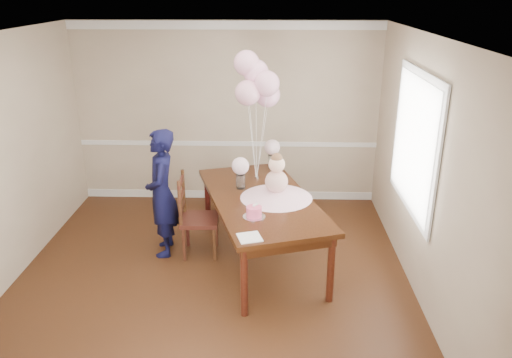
% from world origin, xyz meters
% --- Properties ---
extents(floor, '(4.50, 5.00, 0.00)m').
position_xyz_m(floor, '(0.00, 0.00, 0.00)').
color(floor, black).
rests_on(floor, ground).
extents(ceiling, '(4.50, 5.00, 0.02)m').
position_xyz_m(ceiling, '(0.00, 0.00, 2.70)').
color(ceiling, white).
rests_on(ceiling, wall_back).
extents(wall_back, '(4.50, 0.02, 2.70)m').
position_xyz_m(wall_back, '(0.00, 2.50, 1.35)').
color(wall_back, tan).
rests_on(wall_back, floor).
extents(wall_front, '(4.50, 0.02, 2.70)m').
position_xyz_m(wall_front, '(0.00, -2.50, 1.35)').
color(wall_front, tan).
rests_on(wall_front, floor).
extents(wall_right, '(0.02, 5.00, 2.70)m').
position_xyz_m(wall_right, '(2.25, 0.00, 1.35)').
color(wall_right, tan).
rests_on(wall_right, floor).
extents(chair_rail_trim, '(4.50, 0.02, 0.07)m').
position_xyz_m(chair_rail_trim, '(0.00, 2.49, 0.90)').
color(chair_rail_trim, silver).
rests_on(chair_rail_trim, wall_back).
extents(crown_molding, '(4.50, 0.02, 0.12)m').
position_xyz_m(crown_molding, '(0.00, 2.49, 2.63)').
color(crown_molding, silver).
rests_on(crown_molding, wall_back).
extents(baseboard_trim, '(4.50, 0.02, 0.12)m').
position_xyz_m(baseboard_trim, '(0.00, 2.49, 0.06)').
color(baseboard_trim, silver).
rests_on(baseboard_trim, floor).
extents(window_frame, '(0.02, 1.66, 1.56)m').
position_xyz_m(window_frame, '(2.23, 0.50, 1.55)').
color(window_frame, silver).
rests_on(window_frame, wall_right).
extents(window_blinds, '(0.01, 1.50, 1.40)m').
position_xyz_m(window_blinds, '(2.21, 0.50, 1.55)').
color(window_blinds, white).
rests_on(window_blinds, wall_right).
extents(dining_table_top, '(1.72, 2.45, 0.06)m').
position_xyz_m(dining_table_top, '(0.55, 0.60, 0.80)').
color(dining_table_top, black).
rests_on(dining_table_top, table_leg_fl).
extents(table_apron, '(1.58, 2.31, 0.11)m').
position_xyz_m(table_apron, '(0.55, 0.60, 0.72)').
color(table_apron, black).
rests_on(table_apron, table_leg_fl).
extents(table_leg_fl, '(0.10, 0.10, 0.78)m').
position_xyz_m(table_leg_fl, '(0.41, -0.51, 0.39)').
color(table_leg_fl, black).
rests_on(table_leg_fl, floor).
extents(table_leg_fr, '(0.10, 0.10, 0.78)m').
position_xyz_m(table_leg_fr, '(1.30, -0.23, 0.39)').
color(table_leg_fr, black).
rests_on(table_leg_fr, floor).
extents(table_leg_bl, '(0.10, 0.10, 0.78)m').
position_xyz_m(table_leg_bl, '(-0.19, 1.44, 0.39)').
color(table_leg_bl, black).
rests_on(table_leg_bl, floor).
extents(table_leg_br, '(0.10, 0.10, 0.78)m').
position_xyz_m(table_leg_br, '(0.70, 1.72, 0.39)').
color(table_leg_br, black).
rests_on(table_leg_br, floor).
extents(baby_skirt, '(1.05, 1.05, 0.11)m').
position_xyz_m(baby_skirt, '(0.73, 0.60, 0.89)').
color(baby_skirt, '#FFBBD2').
rests_on(baby_skirt, dining_table_top).
extents(baby_torso, '(0.27, 0.27, 0.27)m').
position_xyz_m(baby_torso, '(0.73, 0.60, 1.03)').
color(baby_torso, pink).
rests_on(baby_torso, baby_skirt).
extents(baby_head, '(0.19, 0.19, 0.19)m').
position_xyz_m(baby_head, '(0.73, 0.60, 1.24)').
color(baby_head, beige).
rests_on(baby_head, baby_torso).
extents(baby_hair, '(0.13, 0.13, 0.13)m').
position_xyz_m(baby_hair, '(0.73, 0.60, 1.31)').
color(baby_hair, brown).
rests_on(baby_hair, baby_head).
extents(cake_platter, '(0.31, 0.31, 0.01)m').
position_xyz_m(cake_platter, '(0.49, 0.06, 0.84)').
color(cake_platter, silver).
rests_on(cake_platter, dining_table_top).
extents(birthday_cake, '(0.21, 0.21, 0.11)m').
position_xyz_m(birthday_cake, '(0.49, 0.06, 0.90)').
color(birthday_cake, '#FF5082').
rests_on(birthday_cake, cake_platter).
extents(cake_flower_a, '(0.03, 0.03, 0.03)m').
position_xyz_m(cake_flower_a, '(0.49, 0.06, 0.97)').
color(cake_flower_a, white).
rests_on(cake_flower_a, birthday_cake).
extents(cake_flower_b, '(0.03, 0.03, 0.03)m').
position_xyz_m(cake_flower_b, '(0.51, 0.09, 0.97)').
color(cake_flower_b, white).
rests_on(cake_flower_b, birthday_cake).
extents(rose_vase_near, '(0.14, 0.14, 0.18)m').
position_xyz_m(rose_vase_near, '(0.29, 0.87, 0.92)').
color(rose_vase_near, silver).
rests_on(rose_vase_near, dining_table_top).
extents(roses_near, '(0.21, 0.21, 0.21)m').
position_xyz_m(roses_near, '(0.29, 0.87, 1.12)').
color(roses_near, '#FFD5DE').
rests_on(roses_near, rose_vase_near).
extents(rose_vase_far, '(0.14, 0.14, 0.18)m').
position_xyz_m(rose_vase_far, '(0.68, 1.63, 0.92)').
color(rose_vase_far, white).
rests_on(rose_vase_far, dining_table_top).
extents(roses_far, '(0.21, 0.21, 0.21)m').
position_xyz_m(roses_far, '(0.68, 1.63, 1.12)').
color(roses_far, silver).
rests_on(roses_far, rose_vase_far).
extents(napkin, '(0.28, 0.28, 0.01)m').
position_xyz_m(napkin, '(0.46, -0.41, 0.84)').
color(napkin, white).
rests_on(napkin, dining_table_top).
extents(balloon_weight, '(0.06, 0.06, 0.02)m').
position_xyz_m(balloon_weight, '(0.48, 1.22, 0.84)').
color(balloon_weight, silver).
rests_on(balloon_weight, dining_table_top).
extents(balloon_a, '(0.31, 0.31, 0.31)m').
position_xyz_m(balloon_a, '(0.37, 1.19, 1.94)').
color(balloon_a, '#E8A4B9').
rests_on(balloon_a, balloon_ribbon_a).
extents(balloon_b, '(0.31, 0.31, 0.31)m').
position_xyz_m(balloon_b, '(0.60, 1.20, 2.05)').
color(balloon_b, '#EBA6C4').
rests_on(balloon_b, balloon_ribbon_b).
extents(balloon_c, '(0.31, 0.31, 0.31)m').
position_xyz_m(balloon_c, '(0.47, 1.33, 2.16)').
color(balloon_c, '#FFB4D8').
rests_on(balloon_c, balloon_ribbon_c).
extents(balloon_d, '(0.31, 0.31, 0.31)m').
position_xyz_m(balloon_d, '(0.35, 1.32, 2.28)').
color(balloon_d, '#F1AAC8').
rests_on(balloon_d, balloon_ribbon_d).
extents(balloon_e, '(0.31, 0.31, 0.31)m').
position_xyz_m(balloon_e, '(0.61, 1.35, 1.89)').
color(balloon_e, '#F7AFD3').
rests_on(balloon_e, balloon_ribbon_e).
extents(balloon_ribbon_a, '(0.10, 0.03, 0.93)m').
position_xyz_m(balloon_ribbon_a, '(0.42, 1.20, 1.31)').
color(balloon_ribbon_a, white).
rests_on(balloon_ribbon_a, balloon_weight).
extents(balloon_ribbon_b, '(0.13, 0.03, 1.04)m').
position_xyz_m(balloon_ribbon_b, '(0.54, 1.21, 1.37)').
color(balloon_ribbon_b, white).
rests_on(balloon_ribbon_b, balloon_weight).
extents(balloon_ribbon_c, '(0.02, 0.11, 1.15)m').
position_xyz_m(balloon_ribbon_c, '(0.47, 1.28, 1.42)').
color(balloon_ribbon_c, white).
rests_on(balloon_ribbon_c, balloon_weight).
extents(balloon_ribbon_d, '(0.12, 0.08, 1.26)m').
position_xyz_m(balloon_ribbon_d, '(0.42, 1.27, 1.48)').
color(balloon_ribbon_d, white).
rests_on(balloon_ribbon_d, balloon_weight).
extents(balloon_ribbon_e, '(0.13, 0.12, 0.86)m').
position_xyz_m(balloon_ribbon_e, '(0.54, 1.29, 1.28)').
color(balloon_ribbon_e, silver).
rests_on(balloon_ribbon_e, balloon_weight).
extents(dining_chair_seat, '(0.47, 0.47, 0.05)m').
position_xyz_m(dining_chair_seat, '(-0.21, 0.74, 0.46)').
color(dining_chair_seat, '#35140E').
rests_on(dining_chair_seat, chair_leg_fl).
extents(chair_leg_fl, '(0.04, 0.04, 0.44)m').
position_xyz_m(chair_leg_fl, '(-0.38, 0.55, 0.22)').
color(chair_leg_fl, '#3A1A10').
rests_on(chair_leg_fl, floor).
extents(chair_leg_fr, '(0.04, 0.04, 0.44)m').
position_xyz_m(chair_leg_fr, '(-0.01, 0.56, 0.22)').
color(chair_leg_fr, '#391E0F').
rests_on(chair_leg_fr, floor).
extents(chair_leg_bl, '(0.04, 0.04, 0.44)m').
position_xyz_m(chair_leg_bl, '(-0.40, 0.92, 0.22)').
color(chair_leg_bl, '#3C1510').
rests_on(chair_leg_bl, floor).
extents(chair_leg_br, '(0.04, 0.04, 0.44)m').
position_xyz_m(chair_leg_br, '(-0.03, 0.93, 0.22)').
color(chair_leg_br, '#3E1B11').
rests_on(chair_leg_br, floor).
extents(chair_back_post_l, '(0.04, 0.04, 0.57)m').
position_xyz_m(chair_back_post_l, '(-0.40, 0.55, 0.76)').
color(chair_back_post_l, '#3C1F10').
rests_on(chair_back_post_l, dining_chair_seat).
extents(chair_back_post_r, '(0.04, 0.04, 0.57)m').
position_xyz_m(chair_back_post_r, '(-0.42, 0.91, 0.76)').
color(chair_back_post_r, '#3D2210').
rests_on(chair_back_post_r, dining_chair_seat).
extents(chair_slat_low, '(0.05, 0.41, 0.05)m').
position_xyz_m(chair_slat_low, '(-0.41, 0.73, 0.64)').
color(chair_slat_low, '#33170D').
rests_on(chair_slat_low, dining_chair_seat).
extents(chair_slat_mid, '(0.05, 0.41, 0.05)m').
position_xyz_m(chair_slat_mid, '(-0.41, 0.73, 0.80)').
color(chair_slat_mid, '#3E1A11').
rests_on(chair_slat_mid, dining_chair_seat).
extents(chair_slat_top, '(0.05, 0.41, 0.05)m').
position_xyz_m(chair_slat_top, '(-0.41, 0.73, 0.96)').
color(chair_slat_top, '#37160F').
rests_on(chair_slat_top, dining_chair_seat).
extents(woman, '(0.46, 0.63, 1.59)m').
position_xyz_m(woman, '(-0.66, 0.77, 0.80)').
color(woman, black).
rests_on(woman, floor).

